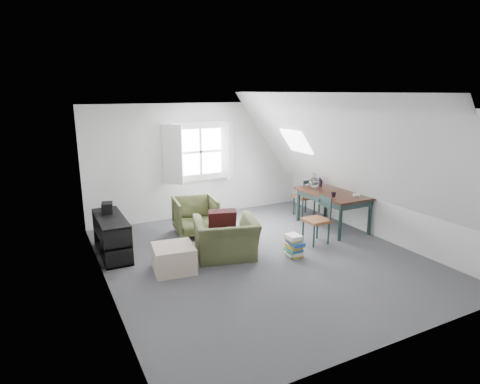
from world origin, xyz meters
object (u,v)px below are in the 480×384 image
armchair_near (226,257)px  media_shelf (112,238)px  magazine_stack (294,246)px  ottoman (174,258)px  dining_chair_near (318,219)px  dining_table (333,197)px  dining_chair_far (305,196)px  armchair_far (196,234)px

armchair_near → media_shelf: (-1.69, 0.97, 0.30)m
media_shelf → magazine_stack: media_shelf is taller
ottoman → magazine_stack: ottoman is taller
ottoman → media_shelf: 1.31m
ottoman → dining_chair_near: (2.75, -0.06, 0.25)m
dining_table → dining_chair_far: bearing=88.8°
ottoman → dining_table: dining_table is taller
armchair_far → dining_chair_far: dining_chair_far is taller
armchair_near → ottoman: size_ratio=1.66×
dining_table → armchair_far: bearing=158.0°
armchair_far → ottoman: bearing=-115.2°
dining_chair_near → media_shelf: (-3.49, 1.13, -0.15)m
armchair_near → media_shelf: 1.97m
armchair_near → armchair_far: size_ratio=1.27×
ottoman → dining_table: size_ratio=0.41×
armchair_near → dining_table: bearing=-156.4°
armchair_near → dining_table: 2.71m
dining_chair_near → media_shelf: size_ratio=0.67×
dining_chair_far → magazine_stack: size_ratio=2.26×
ottoman → magazine_stack: (2.00, -0.40, -0.01)m
dining_table → armchair_near: bearing=-174.4°
dining_chair_near → magazine_stack: (-0.75, -0.34, -0.26)m
dining_chair_far → dining_chair_near: bearing=44.2°
media_shelf → magazine_stack: (2.74, -1.47, -0.11)m
armchair_near → dining_table: size_ratio=0.68×
armchair_near → dining_chair_near: 1.86m
magazine_stack → dining_table: bearing=30.0°
magazine_stack → media_shelf: bearing=151.7°
ottoman → dining_table: 3.62m
dining_chair_far → dining_chair_near: (-0.78, -1.45, 0.00)m
armchair_near → magazine_stack: (1.05, -0.51, 0.19)m
media_shelf → magazine_stack: bearing=-30.7°
dining_chair_near → media_shelf: dining_chair_near is taller
armchair_near → armchair_far: 1.31m
dining_chair_far → magazine_stack: (-1.53, -1.79, -0.26)m
dining_table → dining_chair_near: 1.00m
ottoman → dining_chair_far: bearing=21.6°
media_shelf → dining_chair_near: bearing=-20.4°
armchair_near → dining_table: (2.60, 0.39, 0.65)m
dining_chair_near → dining_table: bearing=125.2°
dining_chair_far → ottoman: bearing=4.1°
armchair_near → ottoman: bearing=21.7°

